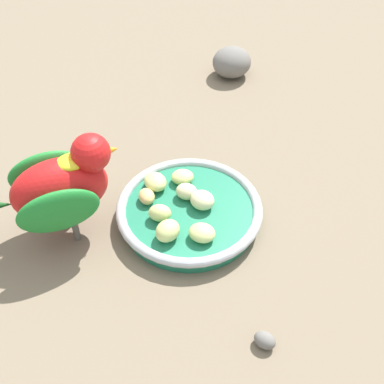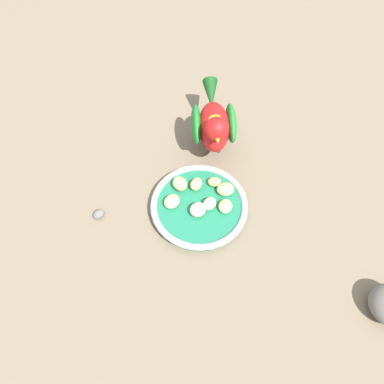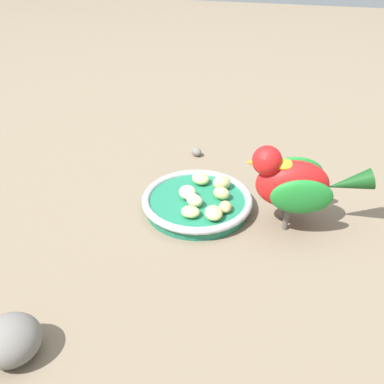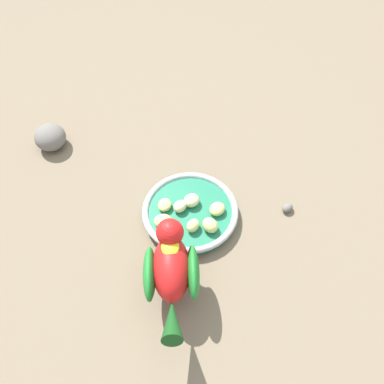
% 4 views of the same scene
% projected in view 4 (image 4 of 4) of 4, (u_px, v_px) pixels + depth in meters
% --- Properties ---
extents(ground_plane, '(4.00, 4.00, 0.00)m').
position_uv_depth(ground_plane, '(189.00, 225.00, 0.82)').
color(ground_plane, '#756651').
extents(feeding_bowl, '(0.19, 0.19, 0.03)m').
position_uv_depth(feeding_bowl, '(189.00, 212.00, 0.82)').
color(feeding_bowl, '#1E7251').
rests_on(feeding_bowl, ground_plane).
extents(apple_piece_0, '(0.04, 0.04, 0.02)m').
position_uv_depth(apple_piece_0, '(217.00, 209.00, 0.80)').
color(apple_piece_0, '#C6D17A').
rests_on(apple_piece_0, feeding_bowl).
extents(apple_piece_1, '(0.03, 0.03, 0.02)m').
position_uv_depth(apple_piece_1, '(165.00, 205.00, 0.81)').
color(apple_piece_1, '#C6D17A').
rests_on(apple_piece_1, feeding_bowl).
extents(apple_piece_2, '(0.04, 0.04, 0.02)m').
position_uv_depth(apple_piece_2, '(163.00, 221.00, 0.79)').
color(apple_piece_2, '#C6D17A').
rests_on(apple_piece_2, feeding_bowl).
extents(apple_piece_3, '(0.02, 0.03, 0.02)m').
position_uv_depth(apple_piece_3, '(174.00, 229.00, 0.78)').
color(apple_piece_3, tan).
rests_on(apple_piece_3, feeding_bowl).
extents(apple_piece_4, '(0.04, 0.03, 0.02)m').
position_uv_depth(apple_piece_4, '(180.00, 206.00, 0.81)').
color(apple_piece_4, beige).
rests_on(apple_piece_4, feeding_bowl).
extents(apple_piece_5, '(0.03, 0.03, 0.02)m').
position_uv_depth(apple_piece_5, '(193.00, 226.00, 0.78)').
color(apple_piece_5, '#C6D17A').
rests_on(apple_piece_5, feeding_bowl).
extents(apple_piece_6, '(0.04, 0.04, 0.02)m').
position_uv_depth(apple_piece_6, '(210.00, 225.00, 0.78)').
color(apple_piece_6, '#C6D17A').
rests_on(apple_piece_6, feeding_bowl).
extents(apple_piece_7, '(0.04, 0.04, 0.02)m').
position_uv_depth(apple_piece_7, '(193.00, 201.00, 0.81)').
color(apple_piece_7, beige).
rests_on(apple_piece_7, feeding_bowl).
extents(parrot, '(0.20, 0.11, 0.14)m').
position_uv_depth(parrot, '(171.00, 269.00, 0.67)').
color(parrot, '#59544C').
rests_on(parrot, ground_plane).
extents(rock_large, '(0.10, 0.10, 0.05)m').
position_uv_depth(rock_large, '(50.00, 137.00, 0.92)').
color(rock_large, slate).
rests_on(rock_large, ground_plane).
extents(pebble_0, '(0.03, 0.03, 0.02)m').
position_uv_depth(pebble_0, '(288.00, 208.00, 0.83)').
color(pebble_0, slate).
rests_on(pebble_0, ground_plane).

